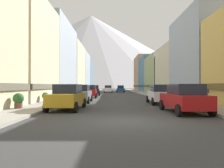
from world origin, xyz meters
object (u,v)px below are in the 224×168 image
Objects in this scene: car_left_1 at (81,93)px; pedestrian_1 at (172,92)px; car_left_0 at (68,97)px; potted_plant_0 at (45,96)px; car_left_3 at (94,90)px; car_right_0 at (184,98)px; car_left_2 at (90,91)px; car_driving_0 at (121,89)px; streetlamp_right at (155,69)px; potted_plant_2 at (19,100)px; potted_plant_1 at (178,94)px; car_right_1 at (160,94)px; parking_meter_near at (208,96)px; car_driving_1 at (108,89)px; pedestrian_0 at (190,94)px.

pedestrian_1 is at bearing 17.10° from car_left_1.
car_left_0 is 6.09m from potted_plant_0.
car_left_3 and car_right_0 have the same top height.
car_driving_0 is (5.40, 26.16, 0.00)m from car_left_2.
streetlamp_right is (-0.90, 5.53, 3.08)m from pedestrian_1.
potted_plant_2 is (-3.20, -15.16, -0.19)m from car_left_2.
car_left_0 is 21.88m from car_left_3.
potted_plant_0 is at bearing -161.53° from car_left_1.
car_right_0 is (7.60, -8.06, 0.00)m from car_left_1.
streetlamp_right is at bearing 58.38° from car_left_0.
car_right_1 is at bearing -121.70° from potted_plant_1.
potted_plant_1 reaches higher than potted_plant_0.
car_right_0 is 2.23m from parking_meter_near.
car_driving_0 is at bearing 51.31° from car_driving_1.
pedestrian_1 is at bearing -151.19° from potted_plant_1.
car_left_1 is 15.64m from car_left_3.
car_left_1 is 34.93m from car_driving_0.
parking_meter_near is 15.89m from streetlamp_right.
car_left_1 is 10.51m from pedestrian_1.
car_left_2 and car_driving_0 have the same top height.
car_driving_1 is at bearing 85.88° from car_left_1.
car_left_1 is 3.33× the size of parking_meter_near.
pedestrian_0 is at bearing -85.31° from streetlamp_right.
pedestrian_1 is (10.05, -12.55, 0.01)m from car_left_3.
car_left_2 is 1.01× the size of car_driving_0.
car_left_2 is 11.34m from pedestrian_1.
potted_plant_2 is at bearing -98.12° from car_left_3.
pedestrian_1 reaches higher than car_left_0.
streetlamp_right reaches higher than pedestrian_0.
car_left_2 is at bearing 133.22° from pedestrian_0.
car_right_0 reaches higher than potted_plant_2.
car_driving_1 is 0.75× the size of streetlamp_right.
potted_plant_2 is 0.64× the size of pedestrian_0.
parking_meter_near is (7.35, -37.50, 0.11)m from car_driving_1.
parking_meter_near is 14.06m from potted_plant_0.
car_right_1 is at bearing 25.42° from potted_plant_2.
car_left_3 is 16.08m from pedestrian_1.
potted_plant_1 is 0.15× the size of streetlamp_right.
car_left_3 is 1.02× the size of car_driving_1.
potted_plant_2 is at bearing -161.36° from pedestrian_0.
car_left_0 is at bearing -90.00° from car_left_3.
streetlamp_right is at bearing 94.69° from pedestrian_0.
car_right_1 is at bearing 90.04° from car_right_0.
car_left_3 reaches higher than potted_plant_2.
potted_plant_2 reaches higher than potted_plant_1.
pedestrian_1 is at bearing -51.32° from car_left_3.
pedestrian_1 is (7.85, -27.42, 0.01)m from car_driving_1.
potted_plant_2 is at bearing 179.22° from parking_meter_near.
car_right_0 is 42.63m from car_driving_0.
car_right_0 and car_driving_1 have the same top height.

